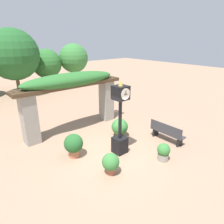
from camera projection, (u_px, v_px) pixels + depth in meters
name	position (u px, v px, depth m)	size (l,w,h in m)	color
ground_plane	(112.00, 153.00, 8.46)	(60.00, 60.00, 0.00)	#9E7A60
pedestal_clock	(120.00, 121.00, 8.00)	(0.54, 0.58, 3.06)	black
pergola	(72.00, 89.00, 9.86)	(5.66, 1.23, 3.00)	gray
potted_plant_near_left	(74.00, 144.00, 8.02)	(0.77, 0.77, 0.98)	#B26B4C
potted_plant_near_right	(120.00, 127.00, 9.67)	(0.80, 0.80, 0.93)	brown
potted_plant_far_left	(163.00, 152.00, 7.83)	(0.51, 0.51, 0.72)	gray
potted_plant_far_right	(111.00, 163.00, 7.00)	(0.62, 0.62, 0.80)	#9E563D
park_bench	(167.00, 132.00, 9.28)	(0.42, 1.68, 0.89)	#38383D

